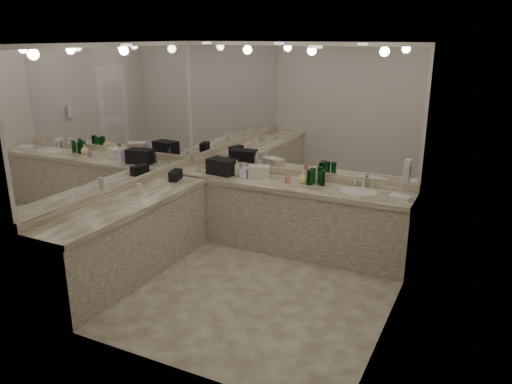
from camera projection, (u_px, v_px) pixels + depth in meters
The scene contains 34 objects.
floor at pixel (242, 287), 5.55m from camera, with size 3.20×3.20×0.00m, color beige.
ceiling at pixel (239, 43), 4.77m from camera, with size 3.20×3.20×0.00m, color white.
wall_back at pixel (295, 146), 6.44m from camera, with size 3.20×0.02×2.60m, color beige.
wall_left at pixel (120, 158), 5.83m from camera, with size 0.02×3.00×2.60m, color beige.
wall_right at pixel (398, 195), 4.49m from camera, with size 0.02×3.00×2.60m, color beige.
vanity_back_base at pixel (284, 218), 6.45m from camera, with size 3.20×0.60×0.84m, color beige.
vanity_back_top at pixel (285, 184), 6.31m from camera, with size 3.20×0.64×0.06m, color beige.
vanity_left_base at pixel (129, 241), 5.71m from camera, with size 0.60×2.40×0.84m, color beige.
vanity_left_top at pixel (126, 204), 5.57m from camera, with size 0.64×2.42×0.06m, color beige.
backsplash_back at pixel (294, 173), 6.53m from camera, with size 3.20×0.04×0.10m, color beige.
backsplash_left at pixel (123, 187), 5.93m from camera, with size 0.04×3.00×0.10m, color beige.
mirror_back at pixel (295, 110), 6.29m from camera, with size 3.12×0.01×1.55m, color white.
mirror_left at pixel (117, 118), 5.68m from camera, with size 0.01×2.92×1.55m, color white.
sink at pixel (359, 192), 5.91m from camera, with size 0.44×0.44×0.03m, color white.
faucet at pixel (364, 182), 6.06m from camera, with size 0.24×0.16×0.14m, color silver.
wall_phone at pixel (407, 171), 5.09m from camera, with size 0.06×0.10×0.24m, color white.
door at pixel (382, 240), 4.14m from camera, with size 0.02×0.82×2.10m, color white.
black_toiletry_bag at pixel (222, 166), 6.64m from camera, with size 0.37×0.23×0.21m, color black.
black_bag_spill at pixel (176, 175), 6.38m from camera, with size 0.11×0.24×0.13m, color black.
cream_cosmetic_case at pixel (259, 171), 6.49m from camera, with size 0.27×0.17×0.16m, color beige.
hand_towel at pixel (400, 197), 5.64m from camera, with size 0.24×0.16×0.04m, color white.
lotion_left at pixel (139, 189), 5.75m from camera, with size 0.06×0.06×0.15m, color white.
soap_bottle_a at pixel (237, 168), 6.56m from camera, with size 0.08×0.08×0.20m, color #EAE8CD.
soap_bottle_b at pixel (244, 170), 6.47m from camera, with size 0.09×0.09×0.20m, color white.
soap_bottle_c at pixel (303, 177), 6.22m from camera, with size 0.12×0.12×0.16m, color #EFE983.
green_bottle_0 at pixel (322, 178), 6.13m from camera, with size 0.07×0.07×0.19m, color #0D4F1D.
green_bottle_1 at pixel (310, 177), 6.17m from camera, with size 0.07×0.07×0.19m, color #0D4F1D.
green_bottle_2 at pixel (313, 176), 6.24m from camera, with size 0.07×0.07×0.19m, color #0D4F1D.
green_bottle_3 at pixel (320, 175), 6.22m from camera, with size 0.06×0.06×0.21m, color #0D4F1D.
amenity_bottle_0 at pixel (287, 180), 6.23m from camera, with size 0.04×0.04×0.08m, color #9966B2.
amenity_bottle_1 at pixel (288, 180), 6.23m from camera, with size 0.05×0.05×0.08m, color #E57F66.
amenity_bottle_2 at pixel (197, 169), 6.78m from camera, with size 0.04×0.04×0.07m, color silver.
amenity_bottle_3 at pixel (217, 165), 6.82m from camera, with size 0.05×0.05×0.14m, color #3F3F4C.
amenity_bottle_4 at pixel (303, 180), 6.25m from camera, with size 0.05×0.05×0.07m, color #E0B28C.
Camera 1 is at (2.34, -4.39, 2.68)m, focal length 35.00 mm.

